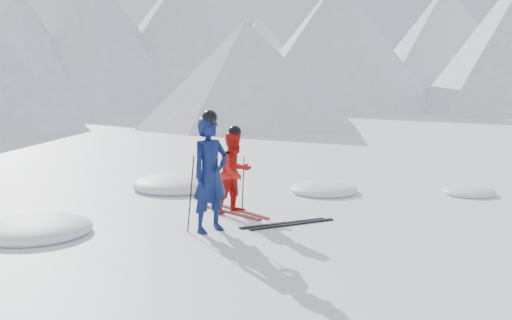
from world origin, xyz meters
TOP-DOWN VIEW (x-y plane):
  - ground at (0.00, 0.00)m, footprint 160.00×160.00m
  - mountain_range at (5.71, 35.31)m, footprint 106.15×62.94m
  - skier_blue at (-2.68, 0.14)m, footprint 0.78×0.56m
  - skier_red at (-1.55, 1.07)m, footprint 0.84×0.68m
  - pole_blue_left at (-2.98, 0.29)m, footprint 0.13×0.09m
  - pole_blue_right at (-2.43, 0.39)m, footprint 0.13×0.08m
  - pole_red_left at (-1.85, 1.32)m, footprint 0.11×0.09m
  - pole_red_right at (-1.25, 1.22)m, footprint 0.11×0.08m
  - ski_worn_left at (-1.67, 1.07)m, footprint 0.32×1.70m
  - ski_worn_right at (-1.43, 1.07)m, footprint 0.20×1.70m
  - ski_loose_a at (-1.37, -0.22)m, footprint 1.68×0.44m
  - ski_loose_b at (-1.27, -0.37)m, footprint 1.69×0.38m
  - snow_lumps at (-1.47, 2.61)m, footprint 10.47×6.31m

SIDE VIEW (x-z plane):
  - ground at x=0.00m, z-range 0.00..0.00m
  - snow_lumps at x=-1.47m, z-range -0.24..0.24m
  - ski_worn_left at x=-1.67m, z-range 0.00..0.03m
  - ski_worn_right at x=-1.43m, z-range 0.00..0.03m
  - ski_loose_a at x=-1.37m, z-range 0.00..0.03m
  - ski_loose_b at x=-1.27m, z-range 0.00..0.03m
  - pole_red_left at x=-1.85m, z-range 0.00..1.07m
  - pole_red_right at x=-1.25m, z-range 0.00..1.07m
  - pole_blue_left at x=-2.98m, z-range 0.00..1.31m
  - pole_blue_right at x=-2.43m, z-range 0.00..1.31m
  - skier_red at x=-1.55m, z-range 0.00..1.61m
  - skier_blue at x=-2.68m, z-range 0.00..1.97m
  - mountain_range at x=5.71m, z-range -1.04..14.49m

